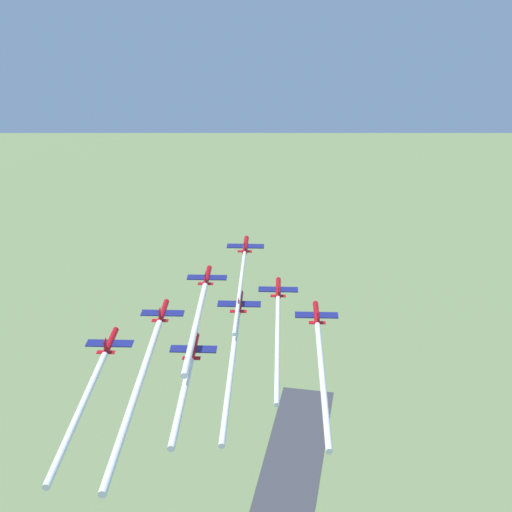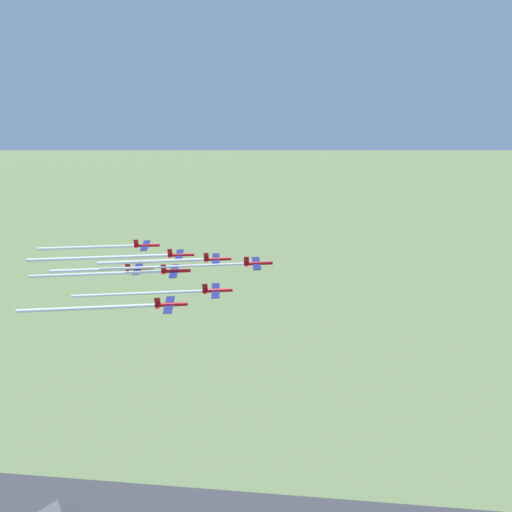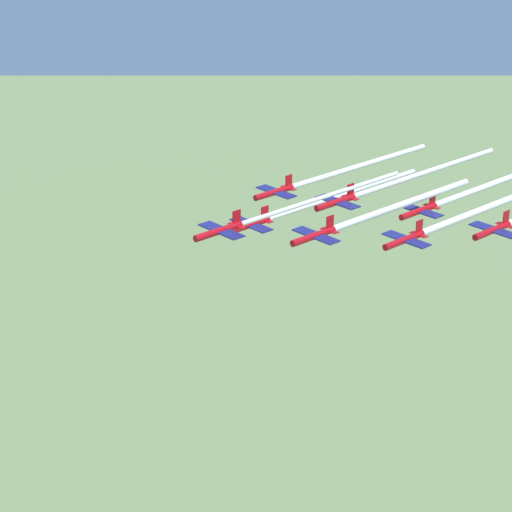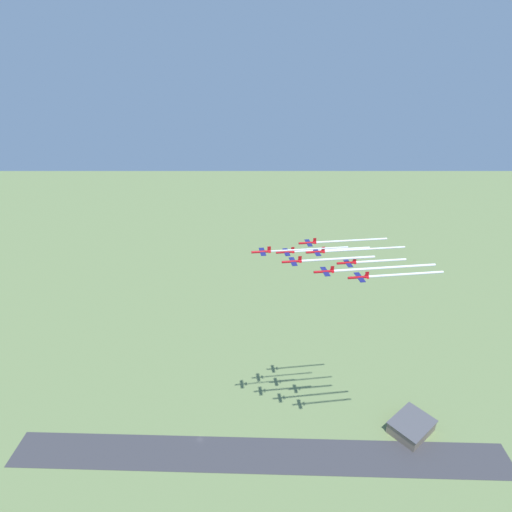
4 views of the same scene
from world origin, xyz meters
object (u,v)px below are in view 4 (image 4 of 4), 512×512
at_px(jet_7, 347,263).
at_px(jet_6, 359,277).
at_px(jet_1, 292,261).
at_px(jet_0, 262,252).
at_px(jet_3, 325,271).
at_px(hangar, 411,426).
at_px(jet_2, 286,252).
at_px(jet_4, 316,252).
at_px(jet_5, 308,243).

bearing_deg(jet_7, jet_6, -180.00).
bearing_deg(jet_1, jet_0, 59.53).
bearing_deg(jet_7, jet_1, 90.00).
bearing_deg(jet_3, jet_0, 59.53).
height_order(hangar, jet_6, jet_6).
distance_m(hangar, jet_2, 181.84).
xyz_separation_m(hangar, jet_0, (-100.73, 57.44, 156.61)).
bearing_deg(jet_1, jet_4, -59.53).
bearing_deg(jet_2, jet_7, -120.47).
xyz_separation_m(jet_1, jet_7, (25.10, -16.10, -2.72)).
distance_m(hangar, jet_6, 171.37).
xyz_separation_m(jet_1, jet_5, (26.76, 14.10, -2.09)).
height_order(jet_5, jet_7, jet_5).
bearing_deg(jet_5, jet_3, 180.00).
relative_size(hangar, jet_1, 3.17).
distance_m(hangar, jet_7, 168.02).
bearing_deg(jet_1, jet_6, -120.47).
distance_m(jet_3, jet_4, 17.74).
xyz_separation_m(jet_4, jet_7, (7.82, -15.43, -3.15)).
xyz_separation_m(jet_5, jet_6, (-11.13, -44.97, 0.40)).
xyz_separation_m(hangar, jet_3, (-85.10, 26.57, 152.04)).
distance_m(jet_0, jet_6, 52.06).
distance_m(jet_0, jet_7, 45.87).
xyz_separation_m(jet_2, jet_7, (15.63, -30.87, 0.27)).
relative_size(jet_0, jet_6, 1.00).
relative_size(jet_2, jet_3, 1.00).
relative_size(hangar, jet_4, 3.17).
bearing_deg(jet_5, jet_4, -180.00).
relative_size(jet_0, jet_3, 1.00).
bearing_deg(jet_6, jet_4, 29.54).
distance_m(jet_1, jet_2, 17.80).
height_order(hangar, jet_2, jet_2).
bearing_deg(jet_1, jet_3, -120.47).
height_order(jet_3, jet_7, jet_3).
relative_size(hangar, jet_0, 3.17).
relative_size(jet_1, jet_5, 1.00).
relative_size(jet_2, jet_5, 1.00).
distance_m(hangar, jet_5, 175.14).
xyz_separation_m(jet_2, jet_4, (7.82, -15.43, 3.42)).
distance_m(jet_0, jet_5, 34.89).
bearing_deg(hangar, jet_3, 162.66).
xyz_separation_m(jet_0, jet_2, (17.29, -0.67, -5.35)).
height_order(jet_1, jet_3, jet_1).
height_order(jet_5, jet_6, jet_6).
height_order(jet_2, jet_5, jet_5).
relative_size(jet_3, jet_5, 1.00).
bearing_deg(jet_0, hangar, -87.01).
xyz_separation_m(jet_1, jet_3, (7.82, -15.43, -2.20)).
relative_size(jet_5, jet_6, 1.00).
distance_m(jet_4, jet_7, 17.58).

